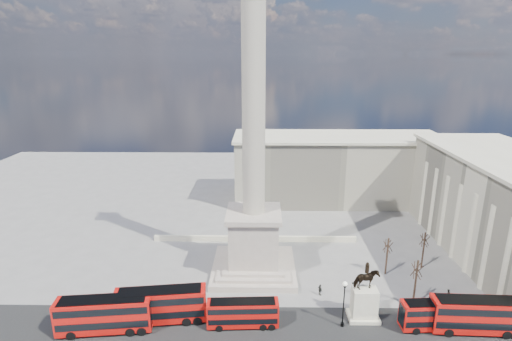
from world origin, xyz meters
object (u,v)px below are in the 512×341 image
at_px(red_bus_b, 243,313).
at_px(pedestrian_walking, 353,287).
at_px(nelsons_column, 254,199).
at_px(red_bus_e, 105,314).
at_px(equestrian_statue, 365,299).
at_px(red_bus_a, 161,305).
at_px(pedestrian_standing, 448,295).
at_px(red_bus_c, 478,315).
at_px(pedestrian_crossing, 320,290).
at_px(red_bus_d, 439,315).
at_px(victorian_lamp, 344,300).

bearing_deg(red_bus_b, pedestrian_walking, 23.39).
relative_size(nelsons_column, red_bus_e, 3.99).
bearing_deg(equestrian_statue, pedestrian_walking, 91.15).
bearing_deg(red_bus_a, pedestrian_standing, 0.55).
xyz_separation_m(red_bus_c, equestrian_statue, (-14.39, 2.59, 0.50)).
bearing_deg(pedestrian_crossing, red_bus_a, 81.40).
distance_m(red_bus_d, equestrian_statue, 9.79).
relative_size(red_bus_c, pedestrian_standing, 6.78).
relative_size(red_bus_b, pedestrian_standing, 5.41).
height_order(red_bus_b, victorian_lamp, victorian_lamp).
height_order(equestrian_statue, pedestrian_standing, equestrian_statue).
relative_size(red_bus_a, red_bus_c, 1.03).
height_order(red_bus_d, pedestrian_walking, red_bus_d).
xyz_separation_m(red_bus_c, red_bus_d, (-4.86, 0.54, -0.42)).
xyz_separation_m(red_bus_a, equestrian_statue, (28.00, 1.12, 0.45)).
relative_size(red_bus_d, pedestrian_crossing, 5.62).
xyz_separation_m(red_bus_d, equestrian_statue, (-9.53, 2.05, 0.92)).
relative_size(victorian_lamp, pedestrian_walking, 3.74).
distance_m(pedestrian_walking, pedestrian_crossing, 5.20).
distance_m(red_bus_c, red_bus_e, 49.39).
distance_m(red_bus_a, pedestrian_standing, 42.20).
xyz_separation_m(victorian_lamp, pedestrian_standing, (17.04, 6.37, -3.15)).
bearing_deg(equestrian_statue, red_bus_a, -177.71).
distance_m(nelsons_column, red_bus_b, 18.39).
height_order(pedestrian_standing, pedestrian_crossing, pedestrian_crossing).
relative_size(red_bus_b, red_bus_d, 0.95).
relative_size(red_bus_c, victorian_lamp, 1.77).
bearing_deg(pedestrian_standing, red_bus_a, 10.38).
xyz_separation_m(red_bus_a, pedestrian_crossing, (22.72, 6.68, -1.71)).
bearing_deg(red_bus_c, pedestrian_walking, 150.89).
bearing_deg(red_bus_a, red_bus_d, -8.66).
relative_size(red_bus_a, equestrian_statue, 1.43).
distance_m(nelsons_column, pedestrian_walking, 20.68).
distance_m(red_bus_d, pedestrian_crossing, 16.70).
xyz_separation_m(pedestrian_walking, pedestrian_crossing, (-5.15, -0.67, -0.01)).
relative_size(red_bus_a, red_bus_b, 1.29).
bearing_deg(pedestrian_walking, equestrian_statue, -105.98).
bearing_deg(pedestrian_crossing, red_bus_d, -142.19).
height_order(red_bus_a, pedestrian_standing, red_bus_a).
height_order(red_bus_b, pedestrian_crossing, red_bus_b).
bearing_deg(pedestrian_standing, victorian_lamp, 23.11).
distance_m(red_bus_a, red_bus_c, 42.42).
xyz_separation_m(equestrian_statue, pedestrian_walking, (-0.13, 6.24, -2.15)).
height_order(red_bus_c, equestrian_statue, equestrian_statue).
distance_m(victorian_lamp, pedestrian_standing, 18.46).
relative_size(red_bus_e, pedestrian_crossing, 6.87).
relative_size(red_bus_b, pedestrian_walking, 5.29).
xyz_separation_m(victorian_lamp, pedestrian_walking, (3.13, 8.02, -3.13)).
bearing_deg(red_bus_b, red_bus_c, -4.00).
xyz_separation_m(red_bus_b, red_bus_c, (31.12, -0.67, 0.52)).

